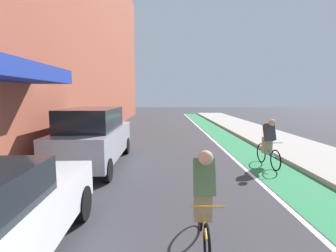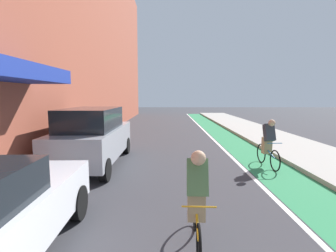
% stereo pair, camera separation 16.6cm
% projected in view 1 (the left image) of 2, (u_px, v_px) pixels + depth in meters
% --- Properties ---
extents(ground_plane, '(78.46, 78.46, 0.00)m').
position_uv_depth(ground_plane, '(173.00, 140.00, 13.48)').
color(ground_plane, '#38383D').
extents(bike_lane_paint, '(1.60, 35.66, 0.00)m').
position_uv_depth(bike_lane_paint, '(222.00, 135.00, 15.52)').
color(bike_lane_paint, '#2D8451').
rests_on(bike_lane_paint, ground).
extents(lane_divider_stripe, '(0.12, 35.66, 0.00)m').
position_uv_depth(lane_divider_stripe, '(207.00, 135.00, 15.51)').
color(lane_divider_stripe, white).
rests_on(lane_divider_stripe, ground).
extents(sidewalk_right, '(3.16, 35.66, 0.14)m').
position_uv_depth(sidewalk_right, '(260.00, 133.00, 15.55)').
color(sidewalk_right, '#A8A59E').
rests_on(sidewalk_right, ground).
extents(building_facade_left, '(4.15, 35.66, 13.53)m').
position_uv_depth(building_facade_left, '(74.00, 20.00, 14.55)').
color(building_facade_left, '#9E4C38').
rests_on(building_facade_left, ground).
extents(parked_suv_silver, '(1.85, 4.56, 1.98)m').
position_uv_depth(parked_suv_silver, '(94.00, 136.00, 8.55)').
color(parked_suv_silver, '#9EA0A8').
rests_on(parked_suv_silver, ground).
extents(cyclist_lead, '(0.48, 1.69, 1.60)m').
position_uv_depth(cyclist_lead, '(203.00, 198.00, 3.92)').
color(cyclist_lead, black).
rests_on(cyclist_lead, ground).
extents(cyclist_mid, '(0.48, 1.74, 1.62)m').
position_uv_depth(cyclist_mid, '(268.00, 142.00, 8.49)').
color(cyclist_mid, black).
rests_on(cyclist_mid, ground).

